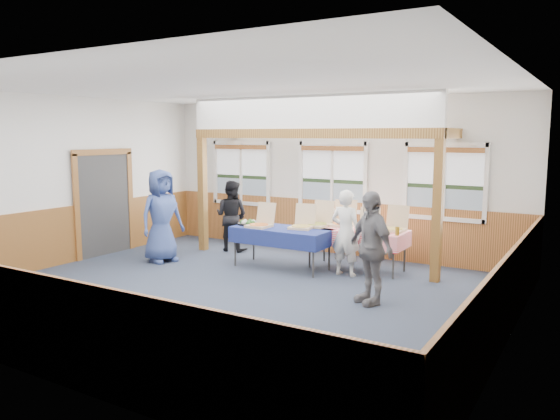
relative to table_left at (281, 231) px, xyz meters
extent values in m
plane|color=#262C3E|center=(0.21, -1.76, -0.70)|extent=(8.00, 8.00, 0.00)
plane|color=white|center=(0.21, -1.76, 2.50)|extent=(8.00, 8.00, 0.00)
plane|color=silver|center=(0.21, 1.74, 0.90)|extent=(8.00, 0.00, 8.00)
plane|color=silver|center=(0.21, -5.26, 0.90)|extent=(8.00, 0.00, 8.00)
plane|color=silver|center=(-3.79, -1.76, 0.90)|extent=(0.00, 8.00, 8.00)
plane|color=silver|center=(4.21, -1.76, 0.90)|extent=(0.00, 8.00, 8.00)
cube|color=brown|center=(0.21, 1.71, -0.15)|extent=(7.98, 0.05, 1.10)
cube|color=brown|center=(0.21, -5.24, -0.15)|extent=(7.98, 0.05, 1.10)
cube|color=brown|center=(-3.76, -1.76, -0.15)|extent=(0.05, 6.98, 1.10)
cube|color=brown|center=(4.19, -1.76, -0.15)|extent=(0.05, 6.98, 1.10)
cube|color=#313131|center=(-3.75, -0.86, 0.35)|extent=(0.06, 1.30, 2.10)
cube|color=white|center=(-2.09, 1.68, 0.21)|extent=(1.52, 0.05, 0.08)
cube|color=white|center=(-2.09, 1.68, 1.59)|extent=(1.52, 0.05, 0.08)
cube|color=white|center=(-2.83, 1.68, 0.90)|extent=(0.08, 0.05, 1.46)
cube|color=white|center=(-1.35, 1.68, 0.90)|extent=(0.08, 0.05, 1.46)
cube|color=white|center=(-2.09, 1.68, 0.90)|extent=(0.05, 0.05, 1.30)
cube|color=slate|center=(-2.09, 1.72, 0.51)|extent=(1.40, 0.02, 0.52)
cube|color=#1F3319|center=(-2.09, 1.72, 0.81)|extent=(1.40, 0.02, 0.08)
cube|color=silver|center=(-2.09, 1.72, 1.20)|extent=(1.40, 0.02, 0.70)
cube|color=brown|center=(-2.09, 1.66, 1.49)|extent=(1.40, 0.07, 0.10)
cube|color=white|center=(0.21, 1.68, 0.21)|extent=(1.52, 0.05, 0.08)
cube|color=white|center=(0.21, 1.68, 1.59)|extent=(1.52, 0.05, 0.08)
cube|color=white|center=(-0.53, 1.68, 0.90)|extent=(0.08, 0.05, 1.46)
cube|color=white|center=(0.95, 1.68, 0.90)|extent=(0.08, 0.05, 1.46)
cube|color=white|center=(0.21, 1.68, 0.90)|extent=(0.05, 0.05, 1.30)
cube|color=slate|center=(0.21, 1.72, 0.51)|extent=(1.40, 0.02, 0.52)
cube|color=#1F3319|center=(0.21, 1.72, 0.81)|extent=(1.40, 0.02, 0.08)
cube|color=silver|center=(0.21, 1.72, 1.20)|extent=(1.40, 0.02, 0.70)
cube|color=brown|center=(0.21, 1.66, 1.49)|extent=(1.40, 0.07, 0.10)
cube|color=white|center=(2.51, 1.68, 0.21)|extent=(1.52, 0.05, 0.08)
cube|color=white|center=(2.51, 1.68, 1.59)|extent=(1.52, 0.05, 0.08)
cube|color=white|center=(1.77, 1.68, 0.90)|extent=(0.08, 0.05, 1.46)
cube|color=white|center=(3.25, 1.68, 0.90)|extent=(0.08, 0.05, 1.46)
cube|color=white|center=(2.51, 1.68, 0.90)|extent=(0.05, 0.05, 1.30)
cube|color=slate|center=(2.51, 1.72, 0.51)|extent=(1.40, 0.02, 0.52)
cube|color=#1F3319|center=(2.51, 1.72, 0.81)|extent=(1.40, 0.02, 0.08)
cube|color=silver|center=(2.51, 1.72, 1.20)|extent=(1.40, 0.02, 0.70)
cube|color=brown|center=(2.51, 1.66, 1.49)|extent=(1.40, 0.07, 0.10)
cube|color=#5E3614|center=(-2.29, 0.54, 0.50)|extent=(0.15, 0.15, 2.40)
cube|color=#5E3614|center=(2.71, 0.54, 0.50)|extent=(0.15, 0.15, 2.40)
cube|color=#5E3614|center=(0.21, 0.54, 1.79)|extent=(5.15, 0.18, 0.18)
cylinder|color=#313131|center=(-0.83, -0.31, -0.34)|extent=(0.04, 0.04, 0.73)
cylinder|color=#313131|center=(-0.83, 0.31, -0.34)|extent=(0.04, 0.04, 0.73)
cylinder|color=#313131|center=(0.83, -0.31, -0.34)|extent=(0.04, 0.04, 0.73)
cylinder|color=#313131|center=(0.83, 0.31, -0.34)|extent=(0.04, 0.04, 0.73)
cube|color=#313131|center=(0.00, 0.00, 0.03)|extent=(1.93, 1.35, 0.03)
cube|color=navy|center=(0.00, 0.00, 0.05)|extent=(2.01, 1.43, 0.01)
cube|color=navy|center=(0.00, -0.40, -0.09)|extent=(1.72, 0.69, 0.28)
cube|color=navy|center=(0.00, 0.40, -0.09)|extent=(1.72, 0.69, 0.28)
cylinder|color=#313131|center=(0.43, 0.32, -0.34)|extent=(0.04, 0.04, 0.73)
cylinder|color=#313131|center=(0.43, 0.92, -0.34)|extent=(0.04, 0.04, 0.73)
cylinder|color=#313131|center=(2.05, 0.32, -0.34)|extent=(0.04, 0.04, 0.73)
cylinder|color=#313131|center=(2.05, 0.92, -0.34)|extent=(0.04, 0.04, 0.73)
cube|color=#313131|center=(1.24, 0.62, 0.03)|extent=(1.89, 1.30, 0.03)
cube|color=red|center=(1.24, 0.62, 0.05)|extent=(1.97, 1.38, 0.01)
cube|color=red|center=(1.24, 0.23, -0.09)|extent=(1.69, 0.65, 0.28)
cube|color=red|center=(1.24, 1.01, -0.09)|extent=(1.69, 0.65, 0.28)
cube|color=#D5B88E|center=(-0.40, -0.15, 0.08)|extent=(0.41, 0.41, 0.05)
cylinder|color=gold|center=(-0.40, -0.15, 0.11)|extent=(0.36, 0.36, 0.01)
cube|color=#D5B88E|center=(-0.39, 0.09, 0.30)|extent=(0.40, 0.11, 0.39)
cube|color=#D5B88E|center=(0.35, 0.12, 0.08)|extent=(0.46, 0.46, 0.04)
cylinder|color=#D7D163|center=(0.35, 0.12, 0.11)|extent=(0.40, 0.40, 0.01)
cube|color=#D5B88E|center=(0.31, 0.36, 0.30)|extent=(0.41, 0.16, 0.39)
cube|color=#D5B88E|center=(0.49, 0.48, 0.08)|extent=(0.45, 0.45, 0.05)
cylinder|color=gold|center=(0.49, 0.48, 0.11)|extent=(0.39, 0.39, 0.01)
cube|color=#D5B88E|center=(0.50, 0.74, 0.31)|extent=(0.43, 0.12, 0.42)
cube|color=#D5B88E|center=(0.89, 0.77, 0.08)|extent=(0.52, 0.52, 0.05)
cylinder|color=gold|center=(0.89, 0.77, 0.11)|extent=(0.45, 0.45, 0.01)
cube|color=#D5B88E|center=(0.83, 1.02, 0.32)|extent=(0.44, 0.20, 0.42)
cube|color=#D5B88E|center=(1.49, 0.50, 0.08)|extent=(0.43, 0.43, 0.04)
cylinder|color=gold|center=(1.49, 0.50, 0.11)|extent=(0.37, 0.37, 0.01)
cube|color=#D5B88E|center=(1.45, 0.72, 0.28)|extent=(0.38, 0.15, 0.36)
cube|color=#D5B88E|center=(1.89, 0.72, 0.08)|extent=(0.41, 0.41, 0.05)
cylinder|color=#D7D163|center=(1.89, 0.72, 0.11)|extent=(0.35, 0.35, 0.01)
cube|color=#D5B88E|center=(1.89, 0.96, 0.30)|extent=(0.40, 0.10, 0.40)
cylinder|color=black|center=(-0.75, 0.00, 0.07)|extent=(0.40, 0.40, 0.03)
cylinder|color=silver|center=(-0.75, 0.00, 0.10)|extent=(0.09, 0.09, 0.04)
sphere|color=#316627|center=(-0.64, 0.00, 0.10)|extent=(0.09, 0.09, 0.09)
sphere|color=beige|center=(-0.68, 0.09, 0.10)|extent=(0.09, 0.09, 0.09)
sphere|color=#316627|center=(-0.77, 0.11, 0.10)|extent=(0.09, 0.09, 0.09)
sphere|color=beige|center=(-0.85, 0.05, 0.10)|extent=(0.09, 0.09, 0.09)
sphere|color=#316627|center=(-0.85, -0.05, 0.10)|extent=(0.09, 0.09, 0.09)
sphere|color=beige|center=(-0.77, -0.11, 0.10)|extent=(0.09, 0.09, 0.09)
sphere|color=#316627|center=(-0.68, -0.09, 0.10)|extent=(0.09, 0.09, 0.09)
cylinder|color=olive|center=(2.09, 0.37, 0.13)|extent=(0.07, 0.07, 0.15)
imported|color=silver|center=(1.24, 0.13, 0.06)|extent=(0.57, 0.39, 1.52)
imported|color=black|center=(-1.71, 0.78, 0.05)|extent=(0.79, 0.64, 1.51)
imported|color=#344782|center=(-2.27, -0.75, 0.20)|extent=(0.79, 1.00, 1.81)
imported|color=slate|center=(2.21, -1.16, 0.13)|extent=(1.04, 0.89, 1.67)
camera|label=1|loc=(5.11, -8.52, 1.77)|focal=35.00mm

